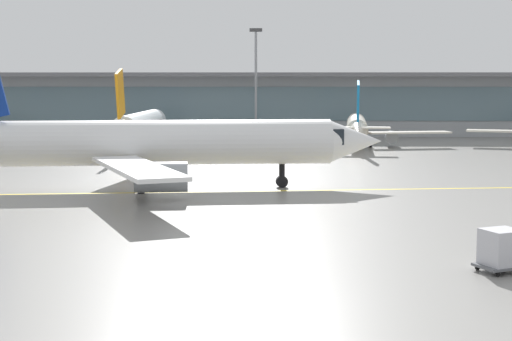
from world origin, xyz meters
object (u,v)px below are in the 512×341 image
object	(u,v)px
gate_airplane_2	(140,125)
taxiing_regional_jet	(163,144)
gate_airplane_3	(357,127)
cargo_dolly_lead	(502,249)
apron_light_mast_1	(256,79)

from	to	relation	value
gate_airplane_2	taxiing_regional_jet	size ratio (longest dim) A/B	0.83
gate_airplane_2	taxiing_regional_jet	world-z (taller)	taxiing_regional_jet
gate_airplane_3	gate_airplane_2	bearing A→B (deg)	102.51
cargo_dolly_lead	apron_light_mast_1	bearing A→B (deg)	74.46
gate_airplane_3	taxiing_regional_jet	bearing A→B (deg)	159.84
gate_airplane_3	cargo_dolly_lead	xyz separation A→B (m)	(-0.45, -68.15, -1.50)
taxiing_regional_jet	gate_airplane_3	bearing A→B (deg)	57.78
taxiing_regional_jet	gate_airplane_2	bearing A→B (deg)	95.17
gate_airplane_3	apron_light_mast_1	xyz separation A→B (m)	(-13.25, 12.16, 6.05)
gate_airplane_3	apron_light_mast_1	bearing A→B (deg)	52.72
gate_airplane_3	cargo_dolly_lead	bearing A→B (deg)	-175.11
taxiing_regional_jet	apron_light_mast_1	xyz separation A→B (m)	(6.19, 53.04, 5.05)
gate_airplane_3	taxiing_regional_jet	world-z (taller)	taxiing_regional_jet
gate_airplane_2	gate_airplane_3	bearing A→B (deg)	-81.45
gate_airplane_2	cargo_dolly_lead	xyz separation A→B (m)	(26.91, -64.67, -1.89)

